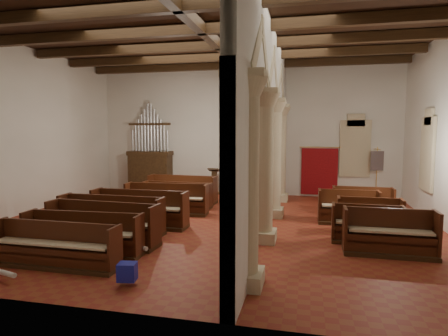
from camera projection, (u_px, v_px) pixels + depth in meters
The scene contains 31 objects.
floor at pixel (212, 224), 12.01m from camera, with size 14.00×14.00×0.00m, color maroon.
ceiling at pixel (211, 32), 11.41m from camera, with size 14.00×14.00×0.00m, color black.
wall_back at pixel (243, 130), 17.53m from camera, with size 14.00×0.02×6.00m, color silver.
wall_front at pixel (116, 130), 5.88m from camera, with size 14.00×0.02×6.00m, color silver.
wall_left at pixel (20, 130), 13.23m from camera, with size 0.02×12.00×6.00m, color silver.
ceiling_beams at pixel (211, 38), 11.43m from camera, with size 13.80×11.80×0.30m, color #3F2914, non-canonical shape.
arcade at pixel (269, 112), 11.26m from camera, with size 0.90×11.90×6.00m.
window_right_b at pixel (429, 154), 12.70m from camera, with size 0.03×1.00×2.20m, color #367B5D.
window_back at pixel (355, 149), 16.51m from camera, with size 1.00×0.03×2.20m, color #367B5D.
pipe_organ at pixel (150, 164), 18.19m from camera, with size 2.10×0.85×4.40m.
lectern at pixel (214, 183), 17.56m from camera, with size 0.53×0.54×1.27m.
dossal_curtain at pixel (319, 171), 16.88m from camera, with size 1.80×0.07×2.17m.
processional_banner at pixel (376, 183), 15.72m from camera, with size 0.53×0.67×2.31m.
hymnal_box_a at pixel (127, 272), 7.23m from camera, with size 0.35×0.28×0.35m, color navy.
hymnal_box_b at pixel (118, 237), 9.55m from camera, with size 0.35×0.28×0.35m, color navy.
hymnal_box_c at pixel (174, 216), 11.87m from camera, with size 0.36×0.29×0.36m, color #163B9C.
tube_heater_b at pixel (129, 246), 9.21m from camera, with size 0.11×0.11×1.09m, color silver.
nave_pew_0 at pixel (55, 252), 8.24m from camera, with size 3.01×0.68×0.98m.
nave_pew_1 at pixel (83, 241), 9.04m from camera, with size 2.97×0.83×1.02m.
nave_pew_2 at pixel (103, 231), 9.83m from camera, with size 3.11×0.90×1.12m.
nave_pew_3 at pixel (111, 221), 10.86m from camera, with size 3.16×0.78×1.10m.
nave_pew_4 at pixel (139, 215), 11.68m from camera, with size 3.07×0.78×1.14m.
nave_pew_5 at pixel (144, 211), 12.52m from camera, with size 2.55×0.71×0.96m.
nave_pew_6 at pixel (167, 204), 13.47m from camera, with size 3.02×0.91×1.09m.
nave_pew_7 at pixel (177, 199), 14.62m from camera, with size 2.79×0.82×0.99m.
nave_pew_8 at pixel (182, 194), 15.59m from camera, with size 2.95×0.93×1.13m.
aisle_pew_0 at pixel (389, 240), 9.01m from camera, with size 2.13×0.76×1.11m.
aisle_pew_1 at pixel (367, 230), 9.97m from camera, with size 1.86×0.73×1.01m.
aisle_pew_2 at pixel (369, 221), 10.90m from camera, with size 1.82×0.74×1.04m.
aisle_pew_3 at pixel (348, 212), 12.03m from camera, with size 1.90×0.75×1.08m.
aisle_pew_4 at pixel (362, 207), 12.92m from camera, with size 2.02×0.74×1.05m.
Camera 1 is at (2.95, -11.40, 2.99)m, focal length 30.00 mm.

